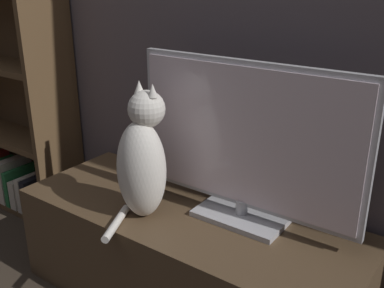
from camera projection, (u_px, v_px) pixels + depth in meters
name	position (u px, v px, depth m)	size (l,w,h in m)	color
tv_stand	(187.00, 258.00, 1.75)	(1.34, 0.51, 0.41)	brown
tv	(245.00, 144.00, 1.54)	(0.85, 0.20, 0.58)	#B7B7BC
cat	(143.00, 161.00, 1.59)	(0.21, 0.33, 0.49)	silver
bookshelf	(12.00, 84.00, 2.40)	(0.78, 0.28, 1.60)	brown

